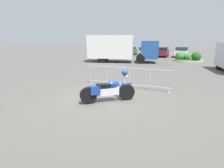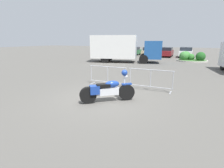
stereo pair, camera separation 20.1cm
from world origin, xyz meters
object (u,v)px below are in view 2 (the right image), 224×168
parked_car_red (105,50)px  parked_car_white (186,52)px  crowd_barrier_far (150,80)px  motorcycle (108,90)px  parked_car_tan (149,52)px  parked_car_maroon (166,52)px  crowd_barrier_near (108,76)px  box_truck (122,48)px  parked_car_black (119,51)px  parked_car_green (134,51)px

parked_car_red → parked_car_white: bearing=-91.8°
crowd_barrier_far → parked_car_white: parked_car_white is taller
motorcycle → parked_car_tan: (-3.65, 21.86, 0.20)m
parked_car_red → parked_car_maroon: size_ratio=1.07×
crowd_barrier_near → parked_car_red: (-10.54, 19.99, 0.22)m
crowd_barrier_near → box_truck: box_truck is taller
parked_car_tan → parked_car_white: bearing=-87.7°
motorcycle → parked_car_white: (1.73, 22.20, 0.25)m
crowd_barrier_near → parked_car_red: size_ratio=0.49×
parked_car_black → parked_car_red: bearing=83.9°
box_truck → parked_car_black: (-4.51, 9.55, -0.95)m
crowd_barrier_far → parked_car_maroon: parked_car_maroon is taller
crowd_barrier_near → parked_car_white: (2.92, 19.86, 0.19)m
motorcycle → parked_car_tan: bearing=59.1°
parked_car_maroon → parked_car_white: parked_car_white is taller
box_truck → parked_car_black: size_ratio=1.99×
parked_car_white → parked_car_red: bearing=88.2°
box_truck → parked_car_white: bearing=42.9°
parked_car_red → parked_car_green: size_ratio=1.12×
crowd_barrier_far → parked_car_maroon: bearing=96.3°
parked_car_green → parked_car_black: bearing=94.4°
motorcycle → parked_car_white: bearing=45.1°
parked_car_green → crowd_barrier_near: bearing=-166.8°
parked_car_black → parked_car_white: (10.76, 0.10, 0.06)m
crowd_barrier_far → parked_car_white: (0.55, 19.86, 0.19)m
parked_car_red → parked_car_tan: (8.07, -0.47, -0.07)m
crowd_barrier_near → box_truck: size_ratio=0.28×
parked_car_tan → crowd_barrier_far: bearing=-167.3°
parked_car_tan → parked_car_maroon: (2.69, -0.17, 0.02)m
parked_car_green → parked_car_maroon: bearing=-98.4°
crowd_barrier_near → crowd_barrier_far: (2.37, 0.00, 0.00)m
parked_car_black → parked_car_tan: parked_car_tan is taller
parked_car_maroon → parked_car_red: bearing=85.4°
parked_car_green → parked_car_maroon: parked_car_maroon is taller
parked_car_black → box_truck: bearing=-156.0°
motorcycle → parked_car_white: parked_car_white is taller
parked_car_red → box_truck: bearing=-144.9°
motorcycle → parked_car_red: size_ratio=0.41×
box_truck → parked_car_tan: bearing=70.5°
parked_car_green → parked_car_maroon: 5.42m
crowd_barrier_far → parked_car_green: (-7.52, 20.02, 0.13)m
crowd_barrier_near → box_truck: bearing=108.1°
crowd_barrier_near → parked_car_maroon: bearing=89.3°
box_truck → parked_car_white: box_truck is taller
crowd_barrier_near → parked_car_white: 20.07m
motorcycle → parked_car_green: parked_car_green is taller
parked_car_red → crowd_barrier_near: bearing=-153.4°
parked_car_green → box_truck: bearing=-170.7°
parked_car_red → parked_car_black: bearing=-96.1°
crowd_barrier_far → crowd_barrier_near: bearing=180.0°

